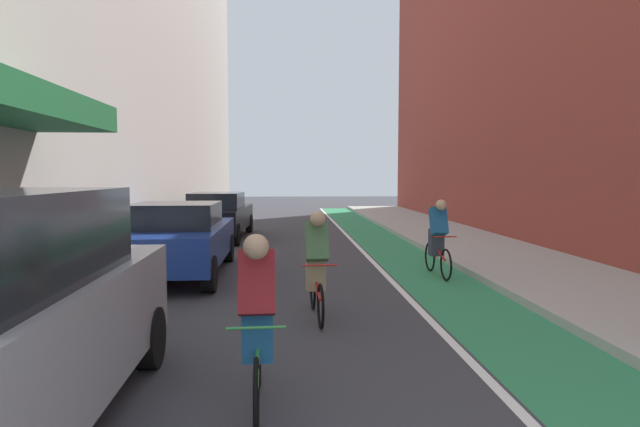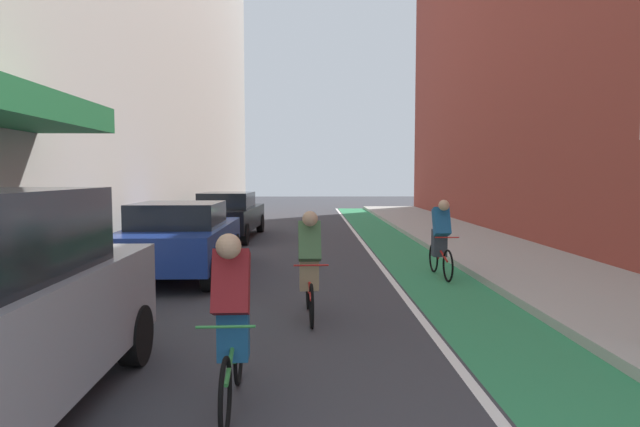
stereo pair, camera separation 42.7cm
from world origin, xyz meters
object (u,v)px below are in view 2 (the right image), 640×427
object	(u,v)px
cyclist_lead	(232,319)
parked_sedan_black	(228,215)
cyclist_mid	(309,261)
cyclist_trailing	(441,238)
parked_sedan_blue	(181,237)

from	to	relation	value
cyclist_lead	parked_sedan_black	bearing A→B (deg)	99.08
cyclist_mid	cyclist_trailing	bearing A→B (deg)	48.59
parked_sedan_black	cyclist_lead	size ratio (longest dim) A/B	2.83
cyclist_mid	parked_sedan_blue	bearing A→B (deg)	128.63
parked_sedan_blue	parked_sedan_black	world-z (taller)	same
parked_sedan_blue	cyclist_trailing	distance (m)	5.42
cyclist_mid	cyclist_trailing	distance (m)	4.08
parked_sedan_black	cyclist_mid	bearing A→B (deg)	-74.46
parked_sedan_blue	cyclist_lead	bearing A→B (deg)	-72.25
cyclist_mid	cyclist_trailing	size ratio (longest dim) A/B	0.99
cyclist_lead	cyclist_trailing	world-z (taller)	same
cyclist_mid	parked_sedan_black	bearing A→B (deg)	105.54
parked_sedan_blue	cyclist_mid	size ratio (longest dim) A/B	2.68
cyclist_trailing	cyclist_mid	bearing A→B (deg)	-131.41
parked_sedan_blue	cyclist_mid	xyz separation A→B (m)	(2.72, -3.40, 0.06)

